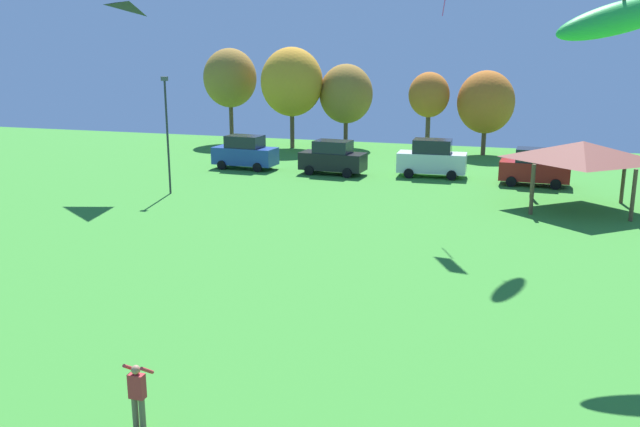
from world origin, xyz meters
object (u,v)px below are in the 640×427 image
Objects in this scene: parked_car_third_from_left at (432,158)px; kite_flying_5 at (624,17)px; treeline_tree_4 at (486,102)px; person_standing_mid_field at (138,393)px; treeline_tree_3 at (429,95)px; parked_car_second_from_left at (333,158)px; treeline_tree_2 at (346,94)px; treeline_tree_0 at (230,78)px; treeline_tree_1 at (292,82)px; parked_car_rightmost_in_row at (535,167)px; light_post_0 at (167,129)px; kite_flying_0 at (148,34)px; park_pavilion at (582,151)px; parked_car_leftmost at (245,152)px.

kite_flying_5 is at bearing -71.21° from parked_car_third_from_left.
parked_car_third_from_left is 11.26m from treeline_tree_4.
treeline_tree_3 is at bearing 69.17° from person_standing_mid_field.
parked_car_second_from_left is 0.64× the size of treeline_tree_2.
treeline_tree_0 reaches higher than treeline_tree_3.
treeline_tree_2 is at bearing 21.35° from treeline_tree_1.
parked_car_rightmost_in_row is at bearing -52.42° from treeline_tree_3.
light_post_0 is 1.04× the size of treeline_tree_3.
parked_car_rightmost_in_row is 29.07m from treeline_tree_0.
person_standing_mid_field is 0.46× the size of kite_flying_0.
person_standing_mid_field is at bearing -134.20° from kite_flying_5.
kite_flying_5 reaches higher than treeline_tree_1.
parked_car_rightmost_in_row is at bearing -11.24° from parked_car_third_from_left.
kite_flying_5 is 0.52× the size of treeline_tree_1.
treeline_tree_2 is (-8.99, 11.39, 3.30)m from parked_car_third_from_left.
person_standing_mid_field is at bearing -62.04° from light_post_0.
light_post_0 is (-22.33, 12.03, -5.45)m from kite_flying_5.
kite_flying_5 is at bearing 25.06° from person_standing_mid_field.
park_pavilion is at bearing 46.89° from person_standing_mid_field.
park_pavilion is at bearing -36.95° from treeline_tree_1.
treeline_tree_0 is (-28.26, 17.96, 2.61)m from park_pavilion.
parked_car_third_from_left is 14.88m from treeline_tree_2.
light_post_0 is at bearing -154.35° from parked_car_rightmost_in_row.
person_standing_mid_field is 16.98m from kite_flying_5.
treeline_tree_0 is at bearing -178.71° from treeline_tree_2.
parked_car_rightmost_in_row is 0.69× the size of park_pavilion.
parked_car_second_from_left is at bearing 159.42° from park_pavilion.
treeline_tree_0 is at bearing 147.88° from parked_car_third_from_left.
parked_car_leftmost is (-11.15, 31.64, 0.27)m from person_standing_mid_field.
parked_car_third_from_left is at bearing 23.98° from kite_flying_0.
parked_car_rightmost_in_row is 0.61× the size of treeline_tree_2.
person_standing_mid_field is at bearing -90.09° from treeline_tree_3.
parked_car_leftmost is 13.01m from parked_car_third_from_left.
parked_car_second_from_left is at bearing -43.23° from treeline_tree_0.
treeline_tree_3 reaches higher than parked_car_second_from_left.
treeline_tree_3 is (11.22, 10.59, 3.51)m from parked_car_leftmost.
parked_car_second_from_left is (-4.66, 31.42, 0.24)m from person_standing_mid_field.
treeline_tree_2 is 11.60m from treeline_tree_4.
treeline_tree_0 is at bearing 141.02° from parked_car_second_from_left.
parked_car_second_from_left is (-14.97, 20.82, -8.09)m from kite_flying_5.
kite_flying_0 is 0.77× the size of parked_car_third_from_left.
treeline_tree_1 is (0.60, 19.60, 1.74)m from light_post_0.
person_standing_mid_field is 0.35× the size of parked_car_leftmost.
parked_car_leftmost is at bearing 88.68° from person_standing_mid_field.
treeline_tree_0 is (-26.00, 12.17, 4.56)m from parked_car_rightmost_in_row.
parked_car_third_from_left is 0.65× the size of treeline_tree_2.
treeline_tree_1 is (-21.99, 16.54, 2.44)m from park_pavilion.
parked_car_third_from_left is (16.29, 7.24, -7.87)m from kite_flying_0.
parked_car_rightmost_in_row reaches higher than person_standing_mid_field.
treeline_tree_1 is at bearing 84.37° from person_standing_mid_field.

